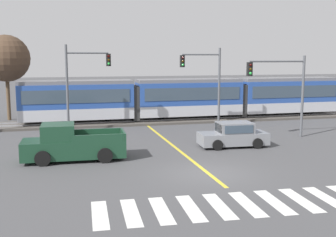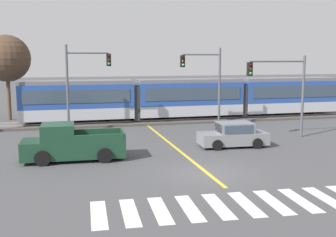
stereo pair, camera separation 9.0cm
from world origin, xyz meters
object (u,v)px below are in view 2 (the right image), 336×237
at_px(pickup_truck, 71,145).
at_px(traffic_light_mid_right, 284,83).
at_px(traffic_light_far_right, 207,76).
at_px(sedan_crossing, 233,135).
at_px(bare_tree_far_west, 7,59).
at_px(traffic_light_far_left, 82,76).
at_px(light_rail_tram, 189,97).

distance_m(pickup_truck, traffic_light_mid_right, 14.68).
height_order(pickup_truck, traffic_light_far_right, traffic_light_far_right).
distance_m(sedan_crossing, traffic_light_far_right, 7.84).
height_order(traffic_light_far_right, bare_tree_far_west, bare_tree_far_west).
relative_size(traffic_light_far_left, bare_tree_far_west, 0.86).
relative_size(traffic_light_far_right, traffic_light_far_left, 0.97).
distance_m(light_rail_tram, pickup_truck, 15.85).
bearing_deg(bare_tree_far_west, pickup_truck, -73.08).
bearing_deg(traffic_light_far_left, traffic_light_mid_right, -23.03).
bearing_deg(traffic_light_mid_right, pickup_truck, -168.31).
bearing_deg(traffic_light_mid_right, bare_tree_far_west, 145.11).
distance_m(sedan_crossing, traffic_light_mid_right, 5.61).
height_order(traffic_light_mid_right, bare_tree_far_west, bare_tree_far_west).
height_order(traffic_light_far_right, traffic_light_far_left, traffic_light_far_left).
distance_m(traffic_light_far_right, bare_tree_far_west, 17.41).
xyz_separation_m(traffic_light_far_left, traffic_light_mid_right, (13.06, -5.55, -0.34)).
height_order(light_rail_tram, pickup_truck, light_rail_tram).
height_order(sedan_crossing, traffic_light_mid_right, traffic_light_mid_right).
relative_size(pickup_truck, bare_tree_far_west, 0.74).
height_order(sedan_crossing, traffic_light_far_right, traffic_light_far_right).
xyz_separation_m(light_rail_tram, traffic_light_far_left, (-9.22, -3.57, 2.05)).
bearing_deg(light_rail_tram, pickup_truck, -130.41).
distance_m(light_rail_tram, sedan_crossing, 11.05).
bearing_deg(traffic_light_far_left, sedan_crossing, -40.25).
bearing_deg(pickup_truck, traffic_light_far_left, 83.06).
relative_size(sedan_crossing, pickup_truck, 0.78).
relative_size(pickup_truck, traffic_light_far_left, 0.86).
bearing_deg(light_rail_tram, traffic_light_far_right, -86.70).
relative_size(light_rail_tram, traffic_light_far_right, 4.53).
bearing_deg(traffic_light_mid_right, traffic_light_far_right, 124.66).
distance_m(light_rail_tram, bare_tree_far_west, 16.06).
relative_size(traffic_light_mid_right, bare_tree_far_west, 0.76).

